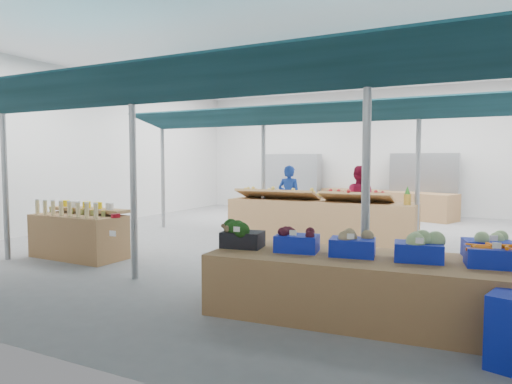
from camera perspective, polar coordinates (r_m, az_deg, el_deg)
floor at (r=10.17m, az=4.79°, el=-6.24°), size 13.00×13.00×0.00m
hall at (r=11.39m, az=7.60°, el=8.19°), size 13.00×13.00×13.00m
pole_grid at (r=8.11m, az=5.15°, el=4.03°), size 10.00×4.60×3.00m
awnings at (r=8.17m, az=5.19°, el=10.83°), size 9.50×7.08×0.30m
back_shelving_left at (r=16.53m, az=4.55°, el=1.19°), size 2.00×0.50×2.00m
back_shelving_right at (r=15.41m, az=20.24°, el=0.76°), size 2.00×0.50×2.00m
bottle_shelf at (r=9.09m, az=-21.11°, el=-4.92°), size 1.82×1.14×1.08m
veg_counter at (r=5.44m, az=14.04°, el=-11.58°), size 3.75×1.52×0.71m
fruit_counter at (r=10.37m, az=7.96°, el=-3.56°), size 4.19×1.04×0.90m
far_counter at (r=15.33m, az=15.78°, el=-1.38°), size 4.56×2.47×0.82m
vendor_left at (r=11.78m, az=4.17°, el=-0.73°), size 0.61×0.41×1.67m
vendor_right at (r=11.21m, az=12.70°, el=-1.06°), size 0.82×0.64×1.67m
crate_broccoli at (r=5.75m, az=-1.69°, el=-5.36°), size 0.55×0.44×0.35m
crate_beets at (r=5.51m, az=5.14°, el=-6.05°), size 0.55×0.44×0.29m
crate_celeriac at (r=5.36m, az=11.97°, el=-6.29°), size 0.55×0.44×0.31m
crate_cabbage at (r=5.28m, az=19.65°, el=-6.43°), size 0.55×0.44×0.35m
crate_carrots at (r=5.31m, az=27.39°, el=-7.11°), size 0.55×0.44×0.29m
sparrow at (r=5.69m, az=-3.70°, el=-4.55°), size 0.12×0.09×0.11m
pole_ribbon at (r=6.07m, az=-17.17°, el=-3.05°), size 0.12×0.12×0.28m
apple_heap_yellow at (r=10.57m, az=2.69°, el=-0.04°), size 1.91×0.74×0.27m
apple_heap_red at (r=9.98m, az=12.44°, el=-0.36°), size 1.51×0.73×0.27m
pineapple at (r=9.79m, az=18.40°, el=-0.47°), size 0.14×0.14×0.39m
crate_extra at (r=5.75m, az=26.99°, el=-5.91°), size 0.57×0.46×0.32m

